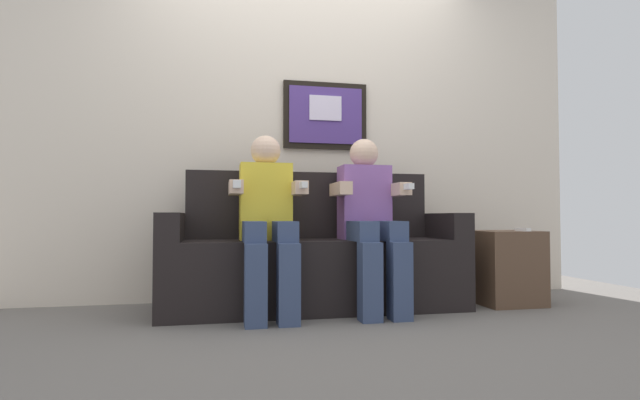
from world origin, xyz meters
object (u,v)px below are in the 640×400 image
couch (314,260)px  spare_remote_on_table (523,230)px  side_table_right (505,267)px  person_on_left (267,215)px  person_on_right (370,215)px

couch → spare_remote_on_table: 1.41m
couch → side_table_right: size_ratio=3.86×
person_on_left → side_table_right: 1.68m
side_table_right → spare_remote_on_table: 0.29m
couch → person_on_right: bearing=-27.2°
person_on_left → spare_remote_on_table: size_ratio=8.54×
person_on_left → side_table_right: bearing=2.1°
couch → side_table_right: couch is taller
person_on_right → spare_remote_on_table: person_on_right is taller
person_on_right → side_table_right: bearing=3.5°
person_on_left → couch: bearing=27.3°
person_on_right → side_table_right: (0.99, 0.06, -0.36)m
spare_remote_on_table → person_on_right: bearing=177.6°
side_table_right → spare_remote_on_table: spare_remote_on_table is taller
person_on_left → person_on_right: size_ratio=1.00×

